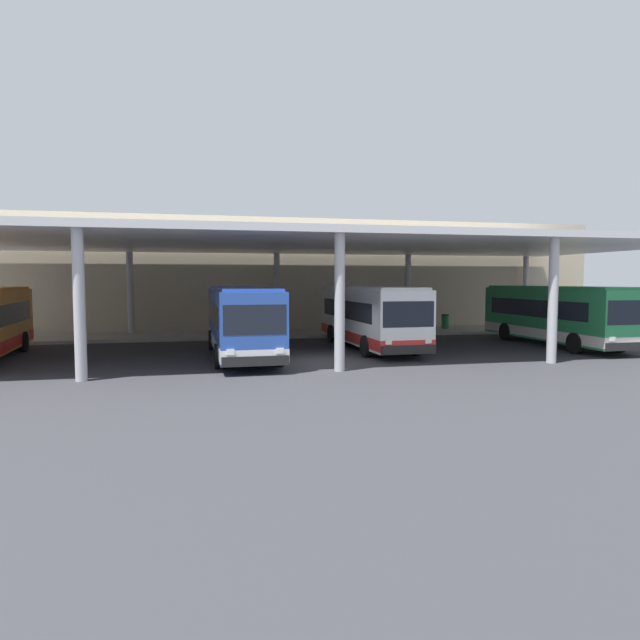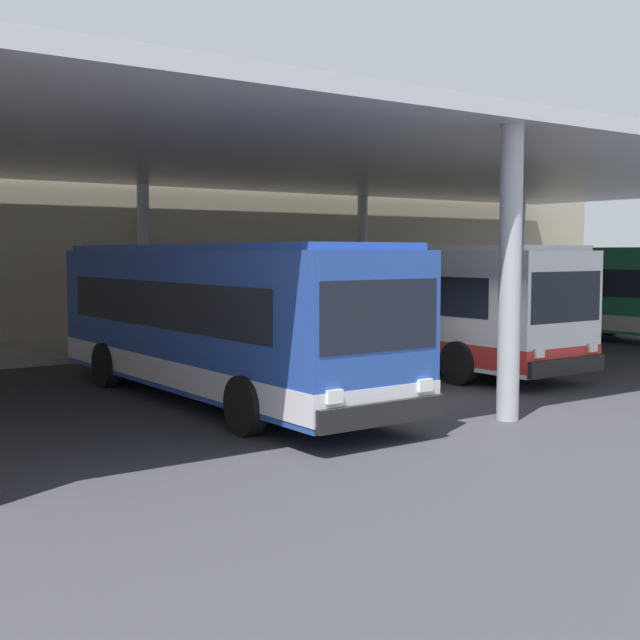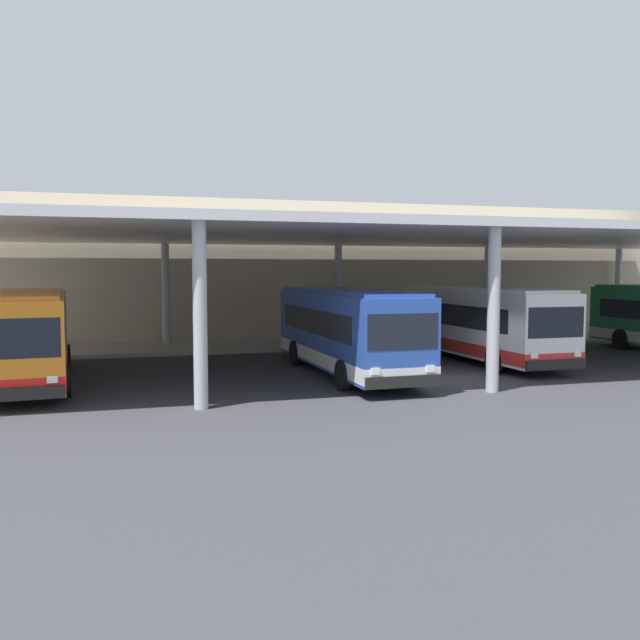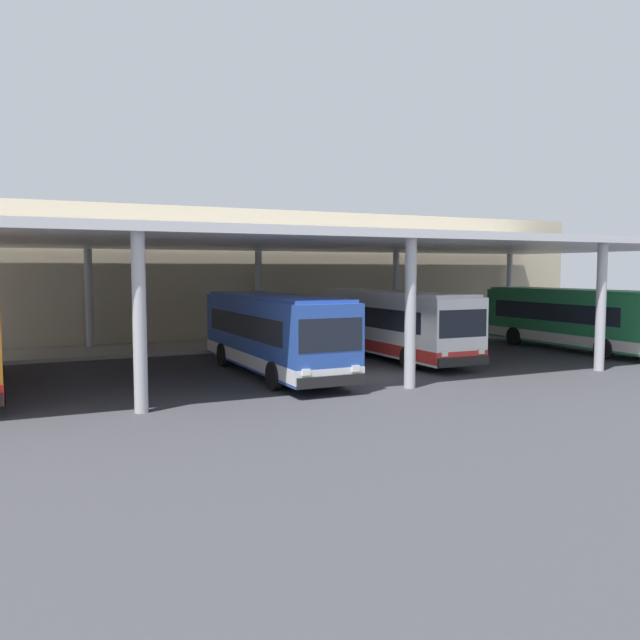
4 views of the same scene
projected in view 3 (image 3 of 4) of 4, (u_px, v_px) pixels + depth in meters
ground_plane at (455, 379)px, 23.61m from camera, size 200.00×200.00×0.00m
platform_kerb at (348, 343)px, 34.85m from camera, size 42.00×4.50×0.18m
station_building_facade at (330, 271)px, 37.67m from camera, size 48.00×1.60×7.72m
canopy_shelter at (396, 238)px, 28.48m from camera, size 40.00×17.00×5.55m
bus_nearest_bay at (27, 336)px, 22.68m from camera, size 3.28×10.69×3.17m
bus_second_bay at (346, 330)px, 24.79m from camera, size 2.79×10.55×3.17m
bus_middle_bay at (480, 323)px, 28.39m from camera, size 2.78×10.55×3.17m
bench_waiting at (479, 328)px, 37.06m from camera, size 1.80×0.45×0.92m
trash_bin at (533, 326)px, 38.23m from camera, size 0.52×0.52×0.98m
banner_sign at (296, 309)px, 33.06m from camera, size 0.70×0.12×3.20m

